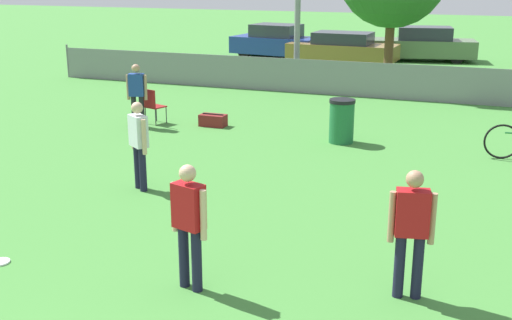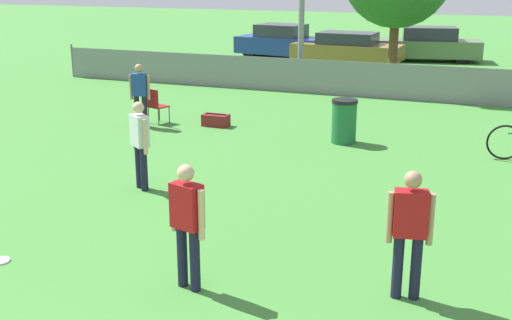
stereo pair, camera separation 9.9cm
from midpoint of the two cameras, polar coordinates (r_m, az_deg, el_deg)
fence_backline at (r=20.45m, az=10.26°, el=6.99°), size 22.94×0.07×1.21m
player_thrower_red at (r=7.87m, az=-6.34°, el=-5.24°), size 0.53×0.32×1.62m
player_defender_red at (r=7.82m, az=13.29°, el=-5.75°), size 0.54×0.30×1.62m
player_receiver_white at (r=11.63m, az=-10.62°, el=1.76°), size 0.47×0.40×1.62m
spectator_in_blue at (r=16.53m, az=-10.71°, el=6.02°), size 0.52×0.31×1.59m
frisbee_disc at (r=9.53m, az=-22.06°, el=-8.39°), size 0.26×0.26×0.03m
folding_chair_sideline at (r=16.81m, az=-9.31°, el=4.93°), size 0.53×0.54×0.92m
trash_bin at (r=14.89m, az=7.43°, el=3.47°), size 0.59×0.59×1.02m
gear_bag_sideline at (r=16.48m, az=-4.01°, el=3.54°), size 0.67×0.37×0.33m
parked_car_blue at (r=29.74m, az=1.72°, el=10.46°), size 4.18×2.29×1.51m
parked_car_tan at (r=27.82m, az=7.60°, el=9.81°), size 4.63×1.94×1.35m
parked_car_olive at (r=29.63m, az=14.59°, el=9.90°), size 4.64×2.50×1.48m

